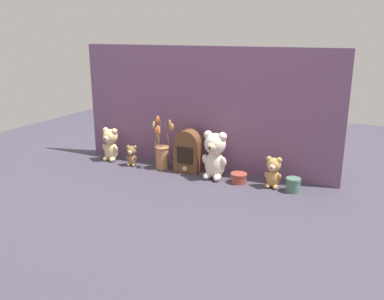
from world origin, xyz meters
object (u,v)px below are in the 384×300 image
(teddy_bear_large, at_px, (215,154))
(decorative_tin_short, at_px, (293,185))
(vintage_radio, at_px, (188,150))
(decorative_tin_tall, at_px, (239,178))
(teddy_bear_small, at_px, (273,172))
(teddy_bear_tiny, at_px, (132,155))
(teddy_bear_medium, at_px, (110,144))
(flower_vase, at_px, (162,153))

(teddy_bear_large, xyz_separation_m, decorative_tin_short, (0.48, -0.01, -0.11))
(vintage_radio, height_order, decorative_tin_tall, vintage_radio)
(teddy_bear_small, bearing_deg, vintage_radio, 175.91)
(teddy_bear_tiny, xyz_separation_m, vintage_radio, (0.39, 0.06, 0.07))
(decorative_tin_short, bearing_deg, teddy_bear_medium, 178.89)
(flower_vase, bearing_deg, teddy_bear_medium, -179.05)
(teddy_bear_large, xyz_separation_m, teddy_bear_medium, (-0.78, 0.02, -0.03))
(vintage_radio, xyz_separation_m, decorative_tin_short, (0.68, -0.06, -0.10))
(flower_vase, bearing_deg, teddy_bear_small, -1.24)
(teddy_bear_small, height_order, flower_vase, flower_vase)
(teddy_bear_large, bearing_deg, teddy_bear_tiny, -178.59)
(teddy_bear_large, xyz_separation_m, teddy_bear_tiny, (-0.59, -0.01, -0.08))
(teddy_bear_small, distance_m, flower_vase, 0.74)
(teddy_bear_large, bearing_deg, teddy_bear_medium, 178.70)
(teddy_bear_tiny, relative_size, flower_vase, 0.41)
(decorative_tin_short, bearing_deg, teddy_bear_tiny, -179.58)
(teddy_bear_small, xyz_separation_m, flower_vase, (-0.74, 0.02, 0.01))
(teddy_bear_small, relative_size, decorative_tin_tall, 1.88)
(teddy_bear_medium, height_order, decorative_tin_short, teddy_bear_medium)
(decorative_tin_tall, bearing_deg, teddy_bear_large, 177.80)
(teddy_bear_medium, xyz_separation_m, decorative_tin_short, (1.26, -0.02, -0.08))
(decorative_tin_tall, bearing_deg, teddy_bear_medium, 178.55)
(teddy_bear_small, height_order, decorative_tin_tall, teddy_bear_small)
(teddy_bear_large, relative_size, flower_vase, 0.85)
(teddy_bear_small, distance_m, decorative_tin_short, 0.13)
(teddy_bear_small, height_order, vintage_radio, vintage_radio)
(teddy_bear_medium, bearing_deg, teddy_bear_small, -0.46)
(teddy_bear_medium, height_order, flower_vase, flower_vase)
(teddy_bear_tiny, height_order, flower_vase, flower_vase)
(teddy_bear_medium, height_order, vintage_radio, vintage_radio)
(teddy_bear_large, height_order, decorative_tin_short, teddy_bear_large)
(flower_vase, xyz_separation_m, vintage_radio, (0.18, 0.02, 0.03))
(teddy_bear_large, xyz_separation_m, vintage_radio, (-0.20, 0.05, -0.01))
(flower_vase, relative_size, vintage_radio, 1.26)
(teddy_bear_tiny, relative_size, decorative_tin_tall, 1.43)
(teddy_bear_medium, distance_m, teddy_bear_small, 1.14)
(teddy_bear_medium, xyz_separation_m, teddy_bear_tiny, (0.19, -0.03, -0.05))
(teddy_bear_tiny, distance_m, decorative_tin_short, 1.06)
(flower_vase, height_order, decorative_tin_short, flower_vase)
(teddy_bear_medium, xyz_separation_m, vintage_radio, (0.58, 0.03, 0.02))
(teddy_bear_large, height_order, flower_vase, flower_vase)
(vintage_radio, bearing_deg, teddy_bear_medium, -176.96)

